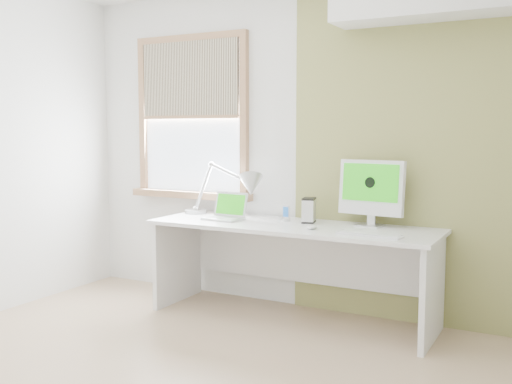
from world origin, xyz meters
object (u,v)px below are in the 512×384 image
Objects in this scene: laptop at (227,213)px; desk_lamp at (240,188)px; imac at (371,189)px; desk at (295,249)px; external_drive at (309,210)px.

desk_lamp is at bearing 79.00° from laptop.
imac is at bearing 2.67° from desk_lamp.
imac reaches higher than desk_lamp.
imac is at bearing 16.62° from desk.
laptop is at bearing -167.59° from external_drive.
laptop is at bearing -101.00° from desk_lamp.
desk_lamp is at bearing -177.33° from imac.
imac reaches higher than external_drive.
imac reaches higher than laptop.
desk_lamp is (-0.55, 0.11, 0.43)m from desk.
desk is 7.00× the size of laptop.
external_drive is at bearing -1.78° from desk_lamp.
desk is 0.63m from laptop.
external_drive is (0.65, 0.14, 0.04)m from laptop.
desk_lamp is 2.51× the size of laptop.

